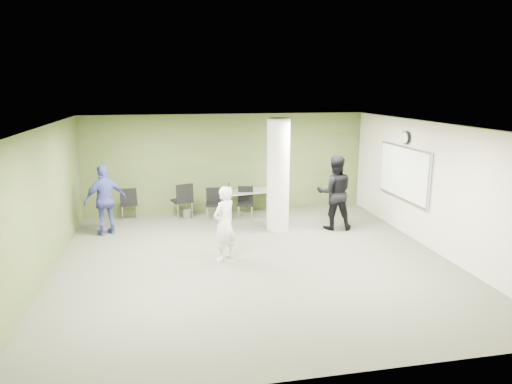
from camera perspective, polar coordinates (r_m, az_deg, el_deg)
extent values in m
plane|color=#5B5A47|center=(9.60, -0.28, -8.58)|extent=(8.00, 8.00, 0.00)
plane|color=white|center=(8.96, -0.30, 8.31)|extent=(8.00, 8.00, 0.00)
cube|color=#48602D|center=(13.06, -3.60, 3.58)|extent=(8.00, 2.80, 0.02)
cube|color=#48602D|center=(9.32, -25.23, -1.49)|extent=(0.02, 8.00, 2.80)
cube|color=beige|center=(10.66, 21.33, 0.57)|extent=(0.02, 8.00, 2.80)
cylinder|color=silver|center=(11.30, 2.78, 2.12)|extent=(0.56, 0.56, 2.80)
cube|color=silver|center=(11.62, 17.95, 2.29)|extent=(0.04, 2.30, 1.30)
cube|color=white|center=(11.61, 17.84, 2.29)|extent=(0.02, 2.20, 1.20)
cylinder|color=black|center=(11.50, 18.25, 6.46)|extent=(0.05, 0.32, 0.32)
cylinder|color=white|center=(11.49, 18.11, 6.46)|extent=(0.02, 0.26, 0.26)
cube|color=#969690|center=(12.77, -0.73, 0.11)|extent=(1.57, 0.91, 0.04)
cylinder|color=silver|center=(12.40, -3.15, -1.97)|extent=(0.04, 0.04, 0.66)
cylinder|color=silver|center=(12.88, 2.44, -1.39)|extent=(0.04, 0.04, 0.66)
cylinder|color=silver|center=(12.87, -3.90, -1.42)|extent=(0.04, 0.04, 0.66)
cylinder|color=silver|center=(13.33, 1.53, -0.88)|extent=(0.04, 0.04, 0.66)
cylinder|color=#164229|center=(12.61, -3.39, 0.60)|extent=(0.07, 0.07, 0.25)
cylinder|color=#B2B2B7|center=(12.50, -3.26, 0.32)|extent=(0.06, 0.06, 0.18)
cylinder|color=#4C4C4C|center=(12.70, -8.61, -2.66)|extent=(0.23, 0.23, 0.27)
cube|color=black|center=(12.84, -15.60, -1.41)|extent=(0.48, 0.48, 0.05)
cube|color=black|center=(12.59, -15.66, -0.55)|extent=(0.43, 0.07, 0.44)
cylinder|color=silver|center=(13.08, -14.72, -2.14)|extent=(0.02, 0.02, 0.42)
cylinder|color=silver|center=(13.09, -16.35, -2.24)|extent=(0.02, 0.02, 0.42)
cylinder|color=silver|center=(12.72, -14.69, -2.56)|extent=(0.02, 0.02, 0.42)
cylinder|color=silver|center=(12.73, -16.37, -2.66)|extent=(0.02, 0.02, 0.42)
cube|color=black|center=(12.66, -9.22, -1.10)|extent=(0.63, 0.63, 0.05)
cube|color=black|center=(12.39, -8.89, -0.11)|extent=(0.46, 0.19, 0.48)
cylinder|color=silver|center=(12.98, -8.65, -1.88)|extent=(0.02, 0.02, 0.46)
cylinder|color=silver|center=(12.84, -10.35, -2.10)|extent=(0.02, 0.02, 0.46)
cylinder|color=silver|center=(12.61, -7.98, -2.30)|extent=(0.02, 0.02, 0.46)
cylinder|color=silver|center=(12.47, -9.72, -2.53)|extent=(0.02, 0.02, 0.46)
cube|color=black|center=(12.46, -5.32, -1.57)|extent=(0.46, 0.46, 0.05)
cube|color=black|center=(12.59, -5.33, -0.35)|extent=(0.40, 0.08, 0.41)
cylinder|color=silver|center=(12.35, -6.11, -2.75)|extent=(0.02, 0.02, 0.39)
cylinder|color=silver|center=(12.34, -4.50, -2.72)|extent=(0.02, 0.02, 0.39)
cylinder|color=silver|center=(12.68, -6.08, -2.32)|extent=(0.02, 0.02, 0.39)
cylinder|color=silver|center=(12.68, -4.51, -2.29)|extent=(0.02, 0.02, 0.39)
cube|color=black|center=(12.43, -1.37, -1.47)|extent=(0.52, 0.52, 0.05)
cube|color=black|center=(12.56, -1.32, -0.20)|extent=(0.41, 0.13, 0.43)
cylinder|color=silver|center=(12.32, -2.25, -2.67)|extent=(0.02, 0.02, 0.41)
cylinder|color=silver|center=(12.30, -0.58, -2.69)|extent=(0.02, 0.02, 0.41)
cylinder|color=silver|center=(12.67, -2.12, -2.23)|extent=(0.02, 0.02, 0.41)
cylinder|color=silver|center=(12.65, -0.50, -2.25)|extent=(0.02, 0.02, 0.41)
imported|color=white|center=(9.42, -3.98, -3.98)|extent=(0.68, 0.66, 1.57)
imported|color=black|center=(11.62, 9.80, -0.07)|extent=(1.02, 0.86, 1.88)
imported|color=#3B4592|center=(11.60, -18.30, -0.98)|extent=(1.09, 0.82, 1.72)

